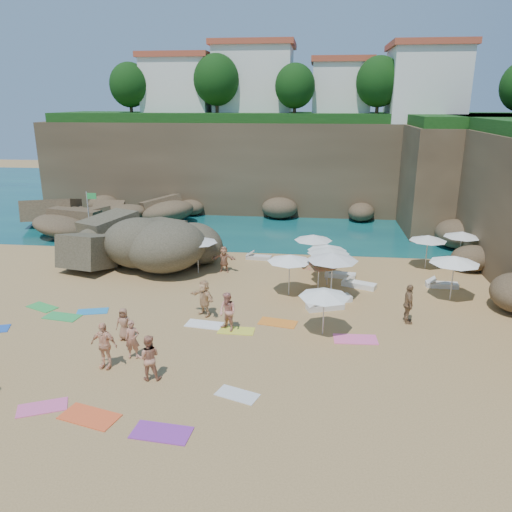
# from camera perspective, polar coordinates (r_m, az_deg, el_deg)

# --- Properties ---
(ground) EXTENTS (120.00, 120.00, 0.00)m
(ground) POSITION_cam_1_polar(r_m,az_deg,el_deg) (24.63, -5.48, -6.36)
(ground) COLOR tan
(ground) RESTS_ON ground
(seawater) EXTENTS (120.00, 120.00, 0.00)m
(seawater) POSITION_cam_1_polar(r_m,az_deg,el_deg) (53.17, 1.26, 6.68)
(seawater) COLOR #0C4751
(seawater) RESTS_ON ground
(cliff_back) EXTENTS (44.00, 8.00, 8.00)m
(cliff_back) POSITION_cam_1_polar(r_m,az_deg,el_deg) (47.47, 3.15, 10.25)
(cliff_back) COLOR brown
(cliff_back) RESTS_ON ground
(cliff_corner) EXTENTS (10.00, 12.00, 8.00)m
(cliff_corner) POSITION_cam_1_polar(r_m,az_deg,el_deg) (44.10, 22.76, 8.39)
(cliff_corner) COLOR brown
(cliff_corner) RESTS_ON ground
(rock_promontory) EXTENTS (12.00, 7.00, 2.00)m
(rock_promontory) POSITION_cam_1_polar(r_m,az_deg,el_deg) (42.39, -15.62, 3.26)
(rock_promontory) COLOR brown
(rock_promontory) RESTS_ON ground
(clifftop_buildings) EXTENTS (28.48, 9.48, 7.00)m
(clifftop_buildings) POSITION_cam_1_polar(r_m,az_deg,el_deg) (47.86, 4.58, 18.97)
(clifftop_buildings) COLOR white
(clifftop_buildings) RESTS_ON cliff_back
(clifftop_trees) EXTENTS (35.60, 23.82, 4.40)m
(clifftop_trees) POSITION_cam_1_polar(r_m,az_deg,el_deg) (41.55, 6.86, 19.17)
(clifftop_trees) COLOR #11380F
(clifftop_trees) RESTS_ON ground
(marina_masts) EXTENTS (3.10, 0.10, 6.00)m
(marina_masts) POSITION_cam_1_polar(r_m,az_deg,el_deg) (56.67, -15.82, 9.77)
(marina_masts) COLOR white
(marina_masts) RESTS_ON ground
(rock_outcrop) EXTENTS (8.90, 7.51, 3.09)m
(rock_outcrop) POSITION_cam_1_polar(r_m,az_deg,el_deg) (32.93, -12.56, -0.51)
(rock_outcrop) COLOR brown
(rock_outcrop) RESTS_ON ground
(flag_pole) EXTENTS (0.73, 0.09, 3.73)m
(flag_pole) POSITION_cam_1_polar(r_m,az_deg,el_deg) (37.54, -18.47, 4.96)
(flag_pole) COLOR silver
(flag_pole) RESTS_ON ground
(parasol_0) EXTENTS (2.39, 2.39, 2.26)m
(parasol_0) POSITION_cam_1_polar(r_m,az_deg,el_deg) (29.47, -6.75, 1.90)
(parasol_0) COLOR silver
(parasol_0) RESTS_ON ground
(parasol_1) EXTENTS (2.29, 2.29, 2.16)m
(parasol_1) POSITION_cam_1_polar(r_m,az_deg,el_deg) (30.23, 6.57, 2.12)
(parasol_1) COLOR silver
(parasol_1) RESTS_ON ground
(parasol_2) EXTENTS (2.22, 2.22, 2.10)m
(parasol_2) POSITION_cam_1_polar(r_m,az_deg,el_deg) (28.47, 8.13, 0.98)
(parasol_2) COLOR silver
(parasol_2) RESTS_ON ground
(parasol_3) EXTENTS (2.22, 2.22, 2.10)m
(parasol_3) POSITION_cam_1_polar(r_m,az_deg,el_deg) (33.52, 22.49, 2.31)
(parasol_3) COLOR silver
(parasol_3) RESTS_ON ground
(parasol_4) EXTENTS (2.23, 2.23, 2.11)m
(parasol_4) POSITION_cam_1_polar(r_m,az_deg,el_deg) (31.86, 19.08, 1.96)
(parasol_4) COLOR silver
(parasol_4) RESTS_ON ground
(parasol_5) EXTENTS (2.64, 2.64, 2.50)m
(parasol_5) POSITION_cam_1_polar(r_m,az_deg,el_deg) (25.62, 8.74, -0.06)
(parasol_5) COLOR silver
(parasol_5) RESTS_ON ground
(parasol_6) EXTENTS (2.18, 2.18, 2.06)m
(parasol_6) POSITION_cam_1_polar(r_m,az_deg,el_deg) (25.93, 7.21, -0.70)
(parasol_6) COLOR silver
(parasol_6) RESTS_ON ground
(parasol_7) EXTENTS (2.32, 2.32, 2.19)m
(parasol_7) POSITION_cam_1_polar(r_m,az_deg,el_deg) (27.64, 8.28, 0.65)
(parasol_7) COLOR silver
(parasol_7) RESTS_ON ground
(parasol_8) EXTENTS (2.50, 2.50, 2.37)m
(parasol_8) POSITION_cam_1_polar(r_m,az_deg,el_deg) (27.15, 21.77, -0.40)
(parasol_8) COLOR silver
(parasol_8) RESTS_ON ground
(parasol_9) EXTENTS (2.35, 2.35, 2.22)m
(parasol_9) POSITION_cam_1_polar(r_m,az_deg,el_deg) (25.98, 3.85, -0.24)
(parasol_9) COLOR silver
(parasol_9) RESTS_ON ground
(parasol_11) EXTENTS (2.24, 2.24, 2.11)m
(parasol_11) POSITION_cam_1_polar(r_m,az_deg,el_deg) (21.74, 7.82, -4.23)
(parasol_11) COLOR silver
(parasol_11) RESTS_ON ground
(lounger_0) EXTENTS (1.68, 0.71, 0.25)m
(lounger_0) POSITION_cam_1_polar(r_m,az_deg,el_deg) (32.36, 0.32, -0.16)
(lounger_0) COLOR silver
(lounger_0) RESTS_ON ground
(lounger_1) EXTENTS (1.95, 1.29, 0.29)m
(lounger_1) POSITION_cam_1_polar(r_m,az_deg,el_deg) (28.16, 11.69, -3.23)
(lounger_1) COLOR white
(lounger_1) RESTS_ON ground
(lounger_2) EXTENTS (1.73, 0.62, 0.27)m
(lounger_2) POSITION_cam_1_polar(r_m,az_deg,el_deg) (29.43, 20.48, -3.11)
(lounger_2) COLOR silver
(lounger_2) RESTS_ON ground
(lounger_3) EXTENTS (1.94, 1.20, 0.29)m
(lounger_3) POSITION_cam_1_polar(r_m,az_deg,el_deg) (25.00, 7.90, -5.73)
(lounger_3) COLOR silver
(lounger_3) RESTS_ON ground
(lounger_4) EXTENTS (1.83, 0.85, 0.27)m
(lounger_4) POSITION_cam_1_polar(r_m,az_deg,el_deg) (29.52, 9.61, -2.15)
(lounger_4) COLOR silver
(lounger_4) RESTS_ON ground
(lounger_5) EXTENTS (2.02, 1.32, 0.30)m
(lounger_5) POSITION_cam_1_polar(r_m,az_deg,el_deg) (25.91, 8.78, -4.90)
(lounger_5) COLOR silver
(lounger_5) RESTS_ON ground
(towel_1) EXTENTS (1.78, 1.39, 0.03)m
(towel_1) POSITION_cam_1_polar(r_m,az_deg,el_deg) (18.94, -23.23, -15.62)
(towel_1) COLOR #EA5B99
(towel_1) RESTS_ON ground
(towel_2) EXTENTS (2.09, 1.41, 0.03)m
(towel_2) POSITION_cam_1_polar(r_m,az_deg,el_deg) (17.95, -18.49, -17.01)
(towel_2) COLOR #FE5828
(towel_2) RESTS_ON ground
(towel_3) EXTENTS (1.81, 1.08, 0.03)m
(towel_3) POSITION_cam_1_polar(r_m,az_deg,el_deg) (25.68, -21.28, -6.48)
(towel_3) COLOR green
(towel_3) RESTS_ON ground
(towel_5) EXTENTS (1.78, 1.06, 0.03)m
(towel_5) POSITION_cam_1_polar(r_m,az_deg,el_deg) (23.30, -5.94, -7.79)
(towel_5) COLOR white
(towel_5) RESTS_ON ground
(towel_6) EXTENTS (1.92, 1.08, 0.03)m
(towel_6) POSITION_cam_1_polar(r_m,az_deg,el_deg) (16.70, -10.75, -19.21)
(towel_6) COLOR purple
(towel_6) RESTS_ON ground
(towel_8) EXTENTS (1.61, 1.11, 0.03)m
(towel_8) POSITION_cam_1_polar(r_m,az_deg,el_deg) (25.80, -18.18, -6.04)
(towel_8) COLOR #2583C5
(towel_8) RESTS_ON ground
(towel_9) EXTENTS (1.91, 1.03, 0.03)m
(towel_9) POSITION_cam_1_polar(r_m,az_deg,el_deg) (22.26, 11.29, -9.31)
(towel_9) COLOR pink
(towel_9) RESTS_ON ground
(towel_10) EXTENTS (1.86, 1.18, 0.03)m
(towel_10) POSITION_cam_1_polar(r_m,az_deg,el_deg) (23.37, 2.51, -7.62)
(towel_10) COLOR orange
(towel_10) RESTS_ON ground
(towel_11) EXTENTS (1.75, 1.35, 0.03)m
(towel_11) POSITION_cam_1_polar(r_m,az_deg,el_deg) (27.19, -23.24, -5.39)
(towel_11) COLOR green
(towel_11) RESTS_ON ground
(towel_12) EXTENTS (1.63, 0.83, 0.03)m
(towel_12) POSITION_cam_1_polar(r_m,az_deg,el_deg) (22.61, -2.28, -8.52)
(towel_12) COLOR yellow
(towel_12) RESTS_ON ground
(towel_13) EXTENTS (1.65, 1.20, 0.03)m
(towel_13) POSITION_cam_1_polar(r_m,az_deg,el_deg) (18.17, -2.15, -15.56)
(towel_13) COLOR silver
(towel_13) RESTS_ON ground
(person_stand_1) EXTENTS (0.95, 0.80, 1.76)m
(person_stand_1) POSITION_cam_1_polar(r_m,az_deg,el_deg) (19.04, -12.17, -11.28)
(person_stand_1) COLOR tan
(person_stand_1) RESTS_ON ground
(person_stand_2) EXTENTS (1.12, 0.84, 1.60)m
(person_stand_2) POSITION_cam_1_polar(r_m,az_deg,el_deg) (30.30, 6.90, -0.19)
(person_stand_2) COLOR tan
(person_stand_2) RESTS_ON ground
(person_stand_3) EXTENTS (0.51, 1.13, 1.89)m
(person_stand_3) POSITION_cam_1_polar(r_m,az_deg,el_deg) (24.03, 17.02, -5.27)
(person_stand_3) COLOR olive
(person_stand_3) RESTS_ON ground
(person_stand_4) EXTENTS (1.01, 0.73, 1.86)m
(person_stand_4) POSITION_cam_1_polar(r_m,az_deg,el_deg) (31.32, 7.50, 0.63)
(person_stand_4) COLOR tan
(person_stand_4) RESTS_ON ground
(person_stand_5) EXTENTS (1.47, 0.46, 1.57)m
(person_stand_5) POSITION_cam_1_polar(r_m,az_deg,el_deg) (29.89, -3.69, -0.37)
(person_stand_5) COLOR tan
(person_stand_5) RESTS_ON ground
(person_lie_1) EXTENTS (1.33, 1.99, 0.45)m
(person_lie_1) POSITION_cam_1_polar(r_m,az_deg,el_deg) (20.50, -16.81, -11.55)
(person_lie_1) COLOR #F5B48B
(person_lie_1) RESTS_ON ground
(person_lie_2) EXTENTS (0.75, 1.44, 0.37)m
(person_lie_2) POSITION_cam_1_polar(r_m,az_deg,el_deg) (22.50, -14.75, -8.78)
(person_lie_2) COLOR #98674C
(person_lie_2) RESTS_ON ground
(person_lie_3) EXTENTS (2.34, 2.36, 0.46)m
(person_lie_3) POSITION_cam_1_polar(r_m,az_deg,el_deg) (24.19, -5.91, -6.24)
(person_lie_3) COLOR tan
(person_lie_3) RESTS_ON ground
(person_lie_4) EXTENTS (0.78, 1.64, 0.38)m
(person_lie_4) POSITION_cam_1_polar(r_m,az_deg,el_deg) (20.93, -13.82, -10.78)
(person_lie_4) COLOR #B27259
(person_lie_4) RESTS_ON ground
(person_lie_5) EXTENTS (1.74, 1.93, 0.67)m
(person_lie_5) POSITION_cam_1_polar(r_m,az_deg,el_deg) (22.51, -3.24, -7.76)
(person_lie_5) COLOR tan
(person_lie_5) RESTS_ON ground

